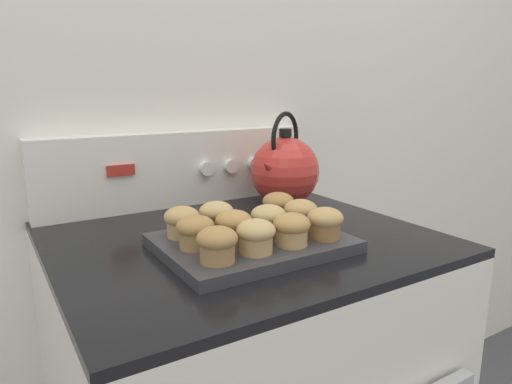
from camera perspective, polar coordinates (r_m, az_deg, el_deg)
The scene contains 15 objects.
wall_back at distance 1.24m, azimuth -10.63°, elevation 12.66°, with size 8.00×0.05×2.40m.
control_panel at distance 1.21m, azimuth -9.25°, elevation 2.93°, with size 0.73×0.07×0.19m.
muffin_pan at distance 0.88m, azimuth -0.55°, elevation -6.37°, with size 0.34×0.27×0.02m.
muffin_r0_c0 at distance 0.75m, azimuth -4.87°, elevation -6.45°, with size 0.07×0.07×0.06m.
muffin_r0_c1 at distance 0.79m, azimuth -0.01°, elevation -5.45°, with size 0.07×0.07×0.06m.
muffin_r0_c2 at distance 0.83m, azimuth 4.48°, elevation -4.58°, with size 0.07×0.07×0.06m.
muffin_r0_c3 at distance 0.87m, azimuth 8.65°, elevation -3.76°, with size 0.07×0.07×0.06m.
muffin_r1_c0 at distance 0.82m, azimuth -7.59°, elevation -4.86°, with size 0.07×0.07×0.06m.
muffin_r1_c1 at distance 0.84m, azimuth -2.81°, elevation -4.17°, with size 0.07×0.07×0.06m.
muffin_r1_c2 at distance 0.88m, azimuth 1.55°, elevation -3.42°, with size 0.07×0.07×0.06m.
muffin_r1_c3 at distance 0.93m, azimuth 5.59°, elevation -2.67°, with size 0.07×0.07×0.06m.
muffin_r2_c0 at distance 0.88m, azimuth -9.25°, elevation -3.60°, with size 0.07×0.07×0.06m.
muffin_r2_c1 at distance 0.91m, azimuth -4.98°, elevation -2.94°, with size 0.07×0.07×0.06m.
muffin_r2_c3 at distance 0.98m, azimuth 2.79°, elevation -1.68°, with size 0.07×0.07×0.06m.
tea_kettle at distance 1.19m, azimuth 3.60°, elevation 2.78°, with size 0.20×0.18×0.24m.
Camera 1 is at (-0.45, -0.44, 1.20)m, focal length 32.00 mm.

